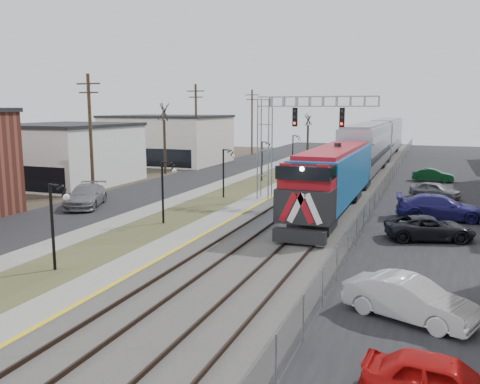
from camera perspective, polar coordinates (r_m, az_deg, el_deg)
The scene contains 22 objects.
street_west at distance 50.88m, azimuth -6.67°, elevation 1.17°, with size 7.00×120.00×0.04m, color black.
sidewalk at distance 49.00m, azimuth -1.98°, elevation 0.94°, with size 2.00×120.00×0.08m, color gray.
grass_median at distance 47.94m, azimuth 1.33°, elevation 0.74°, with size 4.00×120.00×0.06m, color #3F4826.
platform at distance 47.03m, azimuth 4.78°, elevation 0.65°, with size 2.00×120.00×0.24m, color gray.
ballast_bed at distance 45.95m, azimuth 10.79°, elevation 0.28°, with size 8.00×120.00×0.20m, color #595651.
platform_edge at distance 46.78m, azimuth 5.82°, elevation 0.74°, with size 0.24×120.00×0.01m, color gold.
track_near at distance 46.29m, azimuth 8.36°, elevation 0.63°, with size 1.58×120.00×0.15m.
track_far at distance 45.69m, azimuth 12.65°, elevation 0.39°, with size 1.58×120.00×0.15m.
train at distance 58.48m, azimuth 14.59°, elevation 4.83°, with size 3.00×63.05×5.33m.
signal_gantry at distance 39.17m, azimuth 5.21°, elevation 6.91°, with size 9.00×1.07×8.15m.
lampposts at distance 32.52m, azimuth -8.43°, elevation -0.03°, with size 0.14×62.14×4.00m.
utility_poles at distance 43.52m, azimuth -16.42°, elevation 6.05°, with size 0.28×80.28×10.00m.
fence at distance 45.33m, azimuth 16.05°, elevation 0.85°, with size 0.04×120.00×1.60m, color gray.
buildings_west at distance 47.27m, azimuth -23.21°, elevation 3.49°, with size 14.00×67.00×7.00m.
bare_trees at distance 54.57m, azimuth -5.93°, elevation 4.58°, with size 12.30×42.30×5.95m.
car_lot_a at distance 14.11m, azimuth 21.73°, elevation -19.38°, with size 1.56×3.88×1.32m, color #B7100E.
car_lot_b at distance 18.87m, azimuth 18.45°, elevation -11.44°, with size 1.56×4.48×1.48m, color #B9B9B9.
car_lot_c at distance 30.14m, azimuth 20.51°, elevation -3.88°, with size 2.21×4.79×1.33m, color black.
car_lot_d at distance 35.74m, azimuth 21.57°, elevation -1.67°, with size 2.28×5.61×1.63m, color navy.
car_lot_e at distance 43.97m, azimuth 21.05°, elevation 0.15°, with size 1.58×3.92×1.34m, color slate.
car_lot_f at distance 53.82m, azimuth 20.85°, elevation 1.74°, with size 1.37×3.92×1.29m, color #0C3C1A.
car_street_b at distance 39.30m, azimuth -16.91°, elevation -0.47°, with size 2.25×5.53×1.60m, color slate.
Camera 1 is at (11.63, -9.73, 7.32)m, focal length 38.00 mm.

